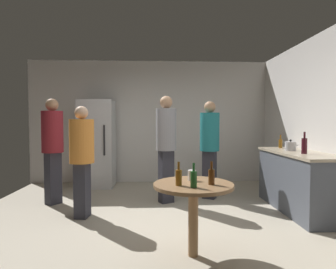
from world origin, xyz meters
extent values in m
cube|color=#B2A893|center=(0.00, 0.00, -0.05)|extent=(5.20, 5.20, 0.10)
cube|color=silver|center=(0.00, 2.63, 1.35)|extent=(5.32, 0.06, 2.70)
cube|color=silver|center=(-1.10, 2.20, 0.90)|extent=(0.70, 0.65, 1.80)
cube|color=#262628|center=(-0.89, 1.86, 0.99)|extent=(0.03, 0.03, 0.60)
cube|color=#4C515B|center=(2.28, 0.38, 0.43)|extent=(0.60, 1.67, 0.86)
cube|color=tan|center=(2.28, 0.38, 0.88)|extent=(0.64, 1.71, 0.04)
cylinder|color=#B2B2B7|center=(2.23, 0.58, 0.97)|extent=(0.17, 0.17, 0.14)
sphere|color=black|center=(2.23, 0.58, 1.06)|extent=(0.04, 0.04, 0.04)
cone|color=#B2B2B7|center=(2.35, 0.58, 0.98)|extent=(0.09, 0.04, 0.06)
cylinder|color=#3F141E|center=(2.21, 0.12, 1.01)|extent=(0.08, 0.08, 0.22)
cylinder|color=#3F141E|center=(2.21, 0.12, 1.17)|extent=(0.03, 0.03, 0.09)
cylinder|color=#8C5919|center=(2.27, 1.01, 0.98)|extent=(0.06, 0.06, 0.15)
cylinder|color=#8C5919|center=(2.27, 1.01, 1.09)|extent=(0.02, 0.02, 0.08)
cylinder|color=olive|center=(0.49, -0.99, 0.35)|extent=(0.10, 0.10, 0.70)
cylinder|color=olive|center=(0.49, -0.99, 0.72)|extent=(0.80, 0.80, 0.03)
cylinder|color=#8C5919|center=(0.33, -1.07, 0.81)|extent=(0.06, 0.06, 0.15)
cylinder|color=#8C5919|center=(0.33, -1.07, 0.93)|extent=(0.02, 0.02, 0.08)
cylinder|color=#593314|center=(0.66, -1.05, 0.81)|extent=(0.06, 0.06, 0.15)
cylinder|color=#593314|center=(0.66, -1.05, 0.93)|extent=(0.02, 0.02, 0.08)
cylinder|color=#26662D|center=(0.47, -1.16, 0.81)|extent=(0.06, 0.06, 0.15)
cylinder|color=#26662D|center=(0.47, -1.16, 0.93)|extent=(0.02, 0.02, 0.08)
cylinder|color=white|center=(0.49, -0.85, 0.79)|extent=(0.08, 0.08, 0.11)
cube|color=#2D2D38|center=(1.06, 1.17, 0.42)|extent=(0.27, 0.25, 0.84)
cylinder|color=#1E727A|center=(1.06, 1.17, 1.18)|extent=(0.46, 0.46, 0.67)
sphere|color=tan|center=(1.06, 1.17, 1.61)|extent=(0.20, 0.20, 0.20)
cube|color=#2D2D38|center=(-0.92, 0.24, 0.39)|extent=(0.20, 0.24, 0.77)
cylinder|color=orange|center=(-0.92, 0.24, 1.08)|extent=(0.39, 0.39, 0.61)
sphere|color=#D8AD8C|center=(-0.92, 0.24, 1.48)|extent=(0.18, 0.18, 0.18)
cube|color=#2D2D38|center=(0.29, 0.94, 0.44)|extent=(0.27, 0.25, 0.88)
cylinder|color=gray|center=(0.29, 0.94, 1.22)|extent=(0.45, 0.45, 0.69)
sphere|color=tan|center=(0.29, 0.94, 1.68)|extent=(0.21, 0.21, 0.21)
cube|color=#2D2D38|center=(-1.57, 0.94, 0.43)|extent=(0.27, 0.28, 0.85)
cylinder|color=maroon|center=(-1.57, 0.94, 1.19)|extent=(0.47, 0.47, 0.67)
sphere|color=tan|center=(-1.57, 0.94, 1.63)|extent=(0.20, 0.20, 0.20)
camera|label=1|loc=(0.11, -3.79, 1.35)|focal=30.52mm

